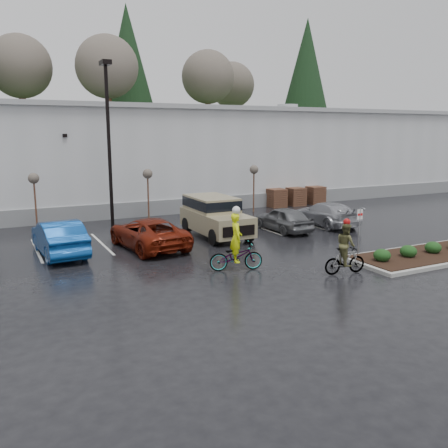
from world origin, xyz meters
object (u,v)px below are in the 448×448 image
sapling_east (254,172)px  car_far_silver (326,214)px  suv_tan (216,217)px  car_grey (283,219)px  sapling_west (34,181)px  fire_lane_sign (359,227)px  cyclist_olive (345,254)px  cyclist_hivis (236,251)px  car_blue (59,238)px  sapling_mid (148,177)px  car_red (148,233)px  lamppost (108,127)px  pallet_stack_a (276,198)px  pallet_stack_b (296,197)px  pallet_stack_c (315,195)px

sapling_east → car_far_silver: 6.64m
suv_tan → car_grey: size_ratio=1.28×
car_far_silver → sapling_west: bearing=-20.5°
fire_lane_sign → cyclist_olive: (-2.00, -1.47, -0.60)m
cyclist_hivis → car_blue: bearing=62.4°
sapling_mid → fire_lane_sign: 13.92m
suv_tan → sapling_east: bearing=46.2°
sapling_west → sapling_mid: (6.50, 0.00, 0.00)m
car_red → sapling_east: bearing=-151.0°
lamppost → pallet_stack_a: bearing=9.1°
sapling_west → cyclist_olive: sapling_west is taller
lamppost → sapling_east: bearing=5.7°
pallet_stack_b → car_blue: (-17.84, -7.32, 0.11)m
pallet_stack_b → pallet_stack_c: 1.80m
sapling_west → pallet_stack_a: 16.66m
sapling_west → pallet_stack_c: bearing=2.9°
car_grey → cyclist_hivis: cyclist_hivis is taller
suv_tan → car_far_silver: suv_tan is taller
sapling_west → car_blue: 6.62m
cyclist_olive → car_red: bearing=44.7°
sapling_east → car_grey: bearing=-105.8°
fire_lane_sign → car_far_silver: size_ratio=0.46×
pallet_stack_a → suv_tan: bearing=-139.7°
pallet_stack_b → pallet_stack_c: size_ratio=1.00×
car_blue → cyclist_hivis: bearing=132.6°
pallet_stack_a → car_grey: (-4.31, -7.39, 0.01)m
pallet_stack_b → fire_lane_sign: 15.23m
sapling_west → pallet_stack_c: (20.00, 1.00, -2.05)m
pallet_stack_a → pallet_stack_c: (3.50, 0.00, 0.00)m
sapling_mid → car_grey: bearing=-48.3°
lamppost → cyclist_hivis: 12.22m
car_red → car_far_silver: size_ratio=1.08×
sapling_mid → cyclist_olive: sapling_mid is taller
cyclist_olive → sapling_east: bearing=-8.2°
suv_tan → pallet_stack_b: bearing=35.1°
pallet_stack_a → car_blue: car_blue is taller
cyclist_hivis → sapling_mid: bearing=15.0°
lamppost → fire_lane_sign: (7.80, -11.80, -4.28)m
sapling_mid → car_grey: size_ratio=0.80×
pallet_stack_b → car_blue: 19.28m
pallet_stack_c → car_red: bearing=-153.5°
pallet_stack_b → cyclist_olive: size_ratio=0.62×
lamppost → pallet_stack_c: size_ratio=6.83×
pallet_stack_c → cyclist_hivis: 18.88m
car_red → car_far_silver: car_red is taller
pallet_stack_a → car_blue: 17.72m
pallet_stack_c → lamppost: bearing=-172.9°
car_blue → car_red: size_ratio=0.92×
car_grey → cyclist_olive: 8.24m
car_far_silver → pallet_stack_c: bearing=-121.6°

